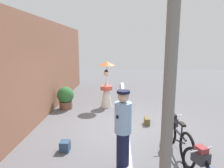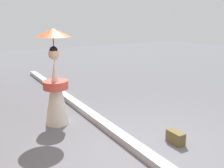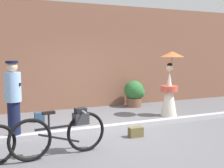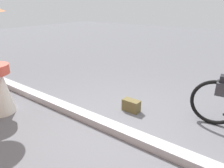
{
  "view_description": "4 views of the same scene",
  "coord_description": "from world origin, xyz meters",
  "px_view_note": "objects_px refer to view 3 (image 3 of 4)",
  "views": [
    {
      "loc": [
        -6.09,
        0.18,
        2.56
      ],
      "look_at": [
        0.62,
        0.43,
        1.25
      ],
      "focal_mm": 32.58,
      "sensor_mm": 36.0,
      "label": 1
    },
    {
      "loc": [
        -2.59,
        2.2,
        2.07
      ],
      "look_at": [
        0.66,
        0.27,
        1.08
      ],
      "focal_mm": 40.41,
      "sensor_mm": 36.0,
      "label": 2
    },
    {
      "loc": [
        -2.57,
        -5.98,
        1.86
      ],
      "look_at": [
        0.1,
        0.38,
        1.07
      ],
      "focal_mm": 44.14,
      "sensor_mm": 36.0,
      "label": 3
    },
    {
      "loc": [
        -1.54,
        2.2,
        1.85
      ],
      "look_at": [
        -0.0,
        0.15,
        0.85
      ],
      "focal_mm": 33.4,
      "sensor_mm": 36.0,
      "label": 4
    }
  ],
  "objects_px": {
    "potted_plant_by_door": "(135,93)",
    "backpack_on_pavement": "(39,117)",
    "backpack_spare": "(136,132)",
    "person_officer": "(13,98)",
    "person_with_parasol": "(170,86)",
    "bicycle_near_officer": "(63,132)"
  },
  "relations": [
    {
      "from": "potted_plant_by_door",
      "to": "backpack_on_pavement",
      "type": "relative_size",
      "value": 3.6
    },
    {
      "from": "backpack_spare",
      "to": "potted_plant_by_door",
      "type": "bearing_deg",
      "value": 63.01
    },
    {
      "from": "person_officer",
      "to": "potted_plant_by_door",
      "type": "relative_size",
      "value": 1.87
    },
    {
      "from": "potted_plant_by_door",
      "to": "backpack_on_pavement",
      "type": "height_order",
      "value": "potted_plant_by_door"
    },
    {
      "from": "person_with_parasol",
      "to": "backpack_spare",
      "type": "distance_m",
      "value": 2.48
    },
    {
      "from": "person_officer",
      "to": "person_with_parasol",
      "type": "bearing_deg",
      "value": 7.97
    },
    {
      "from": "bicycle_near_officer",
      "to": "backpack_on_pavement",
      "type": "height_order",
      "value": "bicycle_near_officer"
    },
    {
      "from": "bicycle_near_officer",
      "to": "person_officer",
      "type": "bearing_deg",
      "value": 120.4
    },
    {
      "from": "person_officer",
      "to": "backpack_spare",
      "type": "relative_size",
      "value": 5.31
    },
    {
      "from": "potted_plant_by_door",
      "to": "bicycle_near_officer",
      "type": "bearing_deg",
      "value": -132.93
    },
    {
      "from": "bicycle_near_officer",
      "to": "person_with_parasol",
      "type": "relative_size",
      "value": 0.94
    },
    {
      "from": "person_with_parasol",
      "to": "backpack_on_pavement",
      "type": "xyz_separation_m",
      "value": [
        -3.63,
        0.78,
        -0.76
      ]
    },
    {
      "from": "person_officer",
      "to": "person_with_parasol",
      "type": "height_order",
      "value": "person_with_parasol"
    },
    {
      "from": "bicycle_near_officer",
      "to": "person_with_parasol",
      "type": "bearing_deg",
      "value": 28.01
    },
    {
      "from": "person_officer",
      "to": "backpack_on_pavement",
      "type": "xyz_separation_m",
      "value": [
        0.71,
        1.39,
        -0.77
      ]
    },
    {
      "from": "backpack_on_pavement",
      "to": "backpack_spare",
      "type": "relative_size",
      "value": 0.79
    },
    {
      "from": "potted_plant_by_door",
      "to": "backpack_spare",
      "type": "relative_size",
      "value": 2.83
    },
    {
      "from": "bicycle_near_officer",
      "to": "person_officer",
      "type": "distance_m",
      "value": 1.57
    },
    {
      "from": "person_officer",
      "to": "backpack_on_pavement",
      "type": "distance_m",
      "value": 1.74
    },
    {
      "from": "person_officer",
      "to": "backpack_on_pavement",
      "type": "bearing_deg",
      "value": 62.81
    },
    {
      "from": "person_with_parasol",
      "to": "potted_plant_by_door",
      "type": "xyz_separation_m",
      "value": [
        -0.3,
        1.62,
        -0.42
      ]
    },
    {
      "from": "person_officer",
      "to": "backpack_spare",
      "type": "distance_m",
      "value": 2.74
    }
  ]
}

